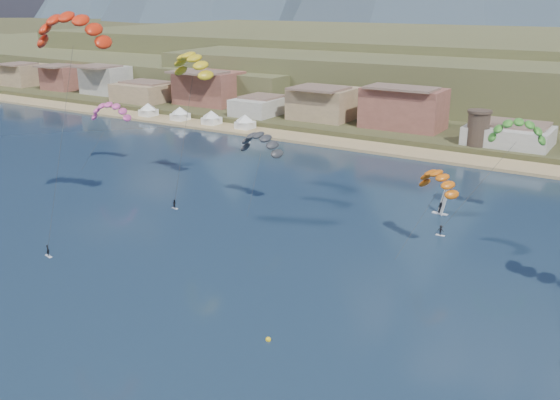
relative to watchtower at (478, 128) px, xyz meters
name	(u,v)px	position (x,y,z in m)	size (l,w,h in m)	color
ground	(112,378)	(-5.00, -114.00, -6.37)	(2400.00, 2400.00, 0.00)	black
beach	(445,157)	(-5.00, -8.00, -6.12)	(2200.00, 12.00, 0.90)	tan
town	(328,101)	(-45.00, 8.00, 1.63)	(400.00, 24.00, 12.00)	beige
watchtower	(478,128)	(0.00, 0.00, 0.00)	(5.82, 5.82, 8.60)	#47382D
beach_tents	(195,112)	(-81.25, -8.00, -2.66)	(43.40, 6.40, 5.00)	white
kitesurfer_red	(71,24)	(-40.96, -84.42, 26.12)	(13.38, 17.64, 36.05)	silver
kitesurfer_yellow	(192,61)	(-38.32, -59.50, 18.69)	(11.61, 15.16, 28.25)	silver
kitesurfer_green	(517,128)	(17.78, -45.61, 9.82)	(13.24, 15.75, 20.86)	silver
distant_kite_pink	(110,108)	(-66.90, -54.16, 6.51)	(10.18, 7.47, 16.24)	#262626
distant_kite_dark	(261,139)	(-22.90, -59.92, 5.78)	(9.89, 6.50, 15.58)	#262626
distant_kite_orange	(439,178)	(11.11, -63.66, 4.80)	(8.20, 7.48, 14.31)	#262626
windsurfer	(442,206)	(7.12, -47.82, -4.81)	(2.82, 3.07, 4.92)	silver
buoy	(268,340)	(4.47, -99.60, -6.26)	(0.63, 0.63, 0.63)	yellow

